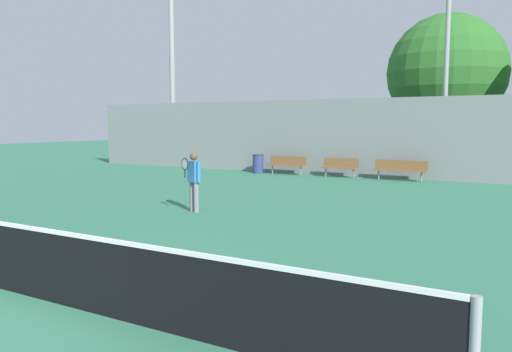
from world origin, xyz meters
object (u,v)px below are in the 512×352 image
Objects in this scene: bench_courtside_far at (400,168)px; tennis_player at (194,179)px; bench_courtside_near at (287,163)px; tree_green_tall at (446,73)px; bench_adjacent_court at (340,166)px; light_pole_near_left at (447,39)px; tennis_net at (49,265)px; light_pole_far_right at (172,59)px; trash_bin at (258,164)px.

tennis_player is at bearing -106.18° from bench_courtside_far.
tree_green_tall is at bearing 48.05° from bench_courtside_near.
tennis_player is 10.25m from bench_adjacent_court.
light_pole_near_left is 1.16× the size of tree_green_tall.
tennis_net is 0.98× the size of light_pole_far_right.
tree_green_tall is at bearing 87.12° from tennis_net.
trash_bin is (-8.18, -1.32, -5.37)m from light_pole_near_left.
tennis_player is 10.83m from trash_bin.
tennis_player is at bearing 110.80° from tennis_net.
bench_courtside_near is 2.60m from bench_adjacent_court.
trash_bin is at bearing 110.50° from tennis_net.
tennis_net is 1.31× the size of tree_green_tall.
light_pole_near_left is at bearing 40.16° from bench_courtside_far.
tree_green_tall reaches higher than bench_courtside_far.
bench_adjacent_court is 6.79m from light_pole_near_left.
tennis_player is 0.87× the size of bench_courtside_near.
tennis_player is 0.17× the size of light_pole_near_left.
bench_courtside_near is (-4.68, 16.65, 0.02)m from tennis_net.
light_pole_far_right is at bearing 175.43° from bench_courtside_far.
tennis_net is at bearing -96.35° from light_pole_near_left.
tennis_net is 6.46× the size of bench_adjacent_court.
tennis_net is 23.61m from tree_green_tall.
light_pole_far_right is 8.22m from trash_bin.
light_pole_far_right is at bearing 169.58° from trash_bin.
light_pole_far_right is 14.52m from tree_green_tall.
tennis_net is at bearing -50.13° from tennis_player.
bench_courtside_near is 0.20× the size of light_pole_near_left.
trash_bin is 10.86m from tree_green_tall.
tennis_net is 17.30m from bench_courtside_near.
light_pole_near_left reaches higher than tennis_player.
light_pole_far_right reaches higher than bench_adjacent_court.
light_pole_near_left is (1.46, 1.23, 5.29)m from bench_courtside_far.
tennis_net reaches higher than bench_adjacent_court.
tennis_net is at bearing -82.87° from bench_adjacent_court.
tennis_player is at bearing -111.12° from light_pole_near_left.
bench_courtside_far is at bearing -95.56° from tree_green_tall.
bench_courtside_far is (5.22, 0.00, 0.00)m from bench_courtside_near.
light_pole_far_right is (-12.77, 1.02, 5.39)m from bench_courtside_far.
bench_adjacent_court is at bearing 107.08° from tennis_player.
light_pole_near_left is (4.07, 1.23, 5.30)m from bench_adjacent_court.
bench_courtside_near and bench_adjacent_court have the same top height.
bench_adjacent_court is at bearing -0.01° from bench_courtside_near.
bench_courtside_far is 1.36× the size of bench_adjacent_court.
tree_green_tall is (0.63, 6.51, 4.42)m from bench_courtside_far.
light_pole_far_right is at bearing -157.75° from tree_green_tall.
bench_courtside_near is at bearing 105.71° from tennis_net.
bench_courtside_near is 9.80m from tree_green_tall.
light_pole_far_right is at bearing 172.31° from bench_courtside_near.
bench_courtside_far is at bearing 0.03° from bench_adjacent_court.
light_pole_near_left reaches higher than tree_green_tall.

